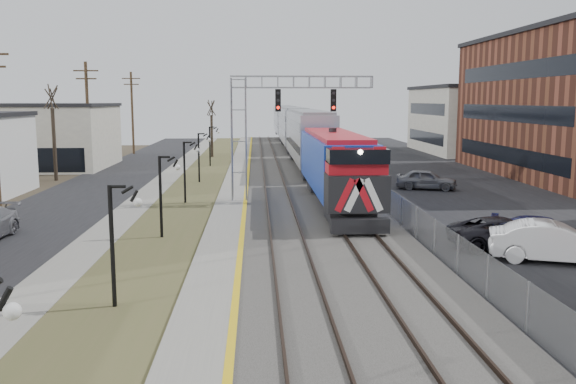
{
  "coord_description": "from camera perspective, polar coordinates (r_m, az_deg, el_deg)",
  "views": [
    {
      "loc": [
        0.57,
        -11.09,
        6.63
      ],
      "look_at": [
        1.99,
        15.48,
        2.6
      ],
      "focal_mm": 38.0,
      "sensor_mm": 36.0,
      "label": 1
    }
  ],
  "objects": [
    {
      "name": "street_west",
      "position": [
        48.1,
        -17.55,
        0.32
      ],
      "size": [
        7.0,
        120.0,
        0.04
      ],
      "primitive_type": "cube",
      "color": "black",
      "rests_on": "ground"
    },
    {
      "name": "sidewalk",
      "position": [
        47.17,
        -12.25,
        0.39
      ],
      "size": [
        2.0,
        120.0,
        0.08
      ],
      "primitive_type": "cube",
      "color": "gray",
      "rests_on": "ground"
    },
    {
      "name": "grass_median",
      "position": [
        46.79,
        -8.62,
        0.41
      ],
      "size": [
        4.0,
        120.0,
        0.06
      ],
      "primitive_type": "cube",
      "color": "#4C4E29",
      "rests_on": "ground"
    },
    {
      "name": "platform",
      "position": [
        46.58,
        -4.95,
        0.55
      ],
      "size": [
        2.0,
        120.0,
        0.24
      ],
      "primitive_type": "cube",
      "color": "gray",
      "rests_on": "ground"
    },
    {
      "name": "ballast_bed",
      "position": [
        46.68,
        1.2,
        0.57
      ],
      "size": [
        8.0,
        120.0,
        0.2
      ],
      "primitive_type": "cube",
      "color": "#595651",
      "rests_on": "ground"
    },
    {
      "name": "parking_lot",
      "position": [
        49.05,
        15.32,
        0.57
      ],
      "size": [
        16.0,
        120.0,
        0.04
      ],
      "primitive_type": "cube",
      "color": "black",
      "rests_on": "ground"
    },
    {
      "name": "platform_edge",
      "position": [
        46.54,
        -3.87,
        0.71
      ],
      "size": [
        0.24,
        120.0,
        0.01
      ],
      "primitive_type": "cube",
      "color": "gold",
      "rests_on": "platform"
    },
    {
      "name": "track_near",
      "position": [
        46.55,
        -1.26,
        0.77
      ],
      "size": [
        1.58,
        120.0,
        0.15
      ],
      "color": "#2D2119",
      "rests_on": "ballast_bed"
    },
    {
      "name": "track_far",
      "position": [
        46.79,
        3.03,
        0.8
      ],
      "size": [
        1.58,
        120.0,
        0.15
      ],
      "color": "#2D2119",
      "rests_on": "ballast_bed"
    },
    {
      "name": "train",
      "position": [
        72.83,
        0.84,
        5.7
      ],
      "size": [
        3.0,
        85.85,
        5.33
      ],
      "color": "#163BB9",
      "rests_on": "ground"
    },
    {
      "name": "signal_gantry",
      "position": [
        39.1,
        -2.11,
        7.08
      ],
      "size": [
        9.0,
        1.07,
        8.15
      ],
      "color": "gray",
      "rests_on": "ground"
    },
    {
      "name": "lampposts",
      "position": [
        30.09,
        -11.75,
        -0.42
      ],
      "size": [
        0.14,
        62.14,
        4.0
      ],
      "color": "black",
      "rests_on": "ground"
    },
    {
      "name": "fence",
      "position": [
        47.08,
        6.3,
        1.45
      ],
      "size": [
        0.04,
        120.0,
        1.6
      ],
      "primitive_type": "cube",
      "color": "gray",
      "rests_on": "ground"
    },
    {
      "name": "bare_trees",
      "position": [
        51.88,
        -17.86,
        3.86
      ],
      "size": [
        12.3,
        42.3,
        5.95
      ],
      "color": "#382D23",
      "rests_on": "ground"
    },
    {
      "name": "car_lot_b",
      "position": [
        27.27,
        23.55,
        -4.4
      ],
      "size": [
        5.32,
        3.25,
        1.66
      ],
      "primitive_type": "imported",
      "rotation": [
        0.0,
        0.0,
        1.25
      ],
      "color": "white",
      "rests_on": "ground"
    },
    {
      "name": "car_lot_c",
      "position": [
        29.05,
        19.66,
        -3.69
      ],
      "size": [
        5.08,
        2.53,
        1.38
      ],
      "primitive_type": "imported",
      "rotation": [
        0.0,
        0.0,
        1.62
      ],
      "color": "black",
      "rests_on": "ground"
    },
    {
      "name": "car_lot_d",
      "position": [
        29.75,
        22.94,
        -3.61
      ],
      "size": [
        5.09,
        3.63,
        1.37
      ],
      "primitive_type": "imported",
      "rotation": [
        0.0,
        0.0,
        1.16
      ],
      "color": "navy",
      "rests_on": "ground"
    },
    {
      "name": "car_lot_e",
      "position": [
        46.34,
        12.82,
        1.11
      ],
      "size": [
        4.74,
        3.07,
        1.5
      ],
      "primitive_type": "imported",
      "rotation": [
        0.0,
        0.0,
        1.25
      ],
      "color": "slate",
      "rests_on": "ground"
    }
  ]
}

